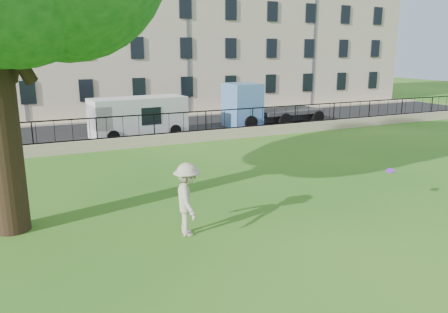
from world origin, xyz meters
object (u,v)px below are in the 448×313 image
man (188,199)px  white_van (138,117)px  frisbee (390,171)px  blue_truck (273,103)px

man → white_van: bearing=0.5°
frisbee → white_van: bearing=104.7°
frisbee → blue_truck: (5.51, 16.06, 0.16)m
man → blue_truck: blue_truck is taller
white_van → blue_truck: (9.60, 0.43, 0.29)m
man → frisbee: 6.57m
frisbee → white_van: size_ratio=0.05×
frisbee → white_van: 16.16m
man → blue_truck: bearing=-28.6°
man → frisbee: (6.50, -0.89, 0.27)m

